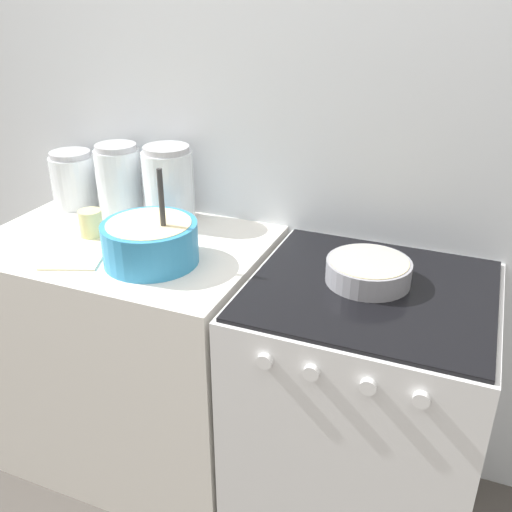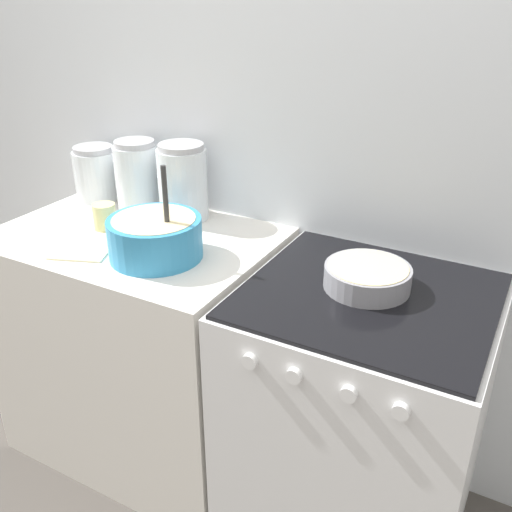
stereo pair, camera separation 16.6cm
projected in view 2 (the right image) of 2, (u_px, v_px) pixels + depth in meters
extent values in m
cube|color=silver|center=(305.00, 136.00, 1.85)|extent=(4.86, 0.05, 2.40)
cube|color=silver|center=(144.00, 344.00, 2.11)|extent=(0.93, 0.65, 0.89)
cube|color=silver|center=(357.00, 420.00, 1.76)|extent=(0.69, 0.65, 0.87)
cube|color=black|center=(369.00, 295.00, 1.56)|extent=(0.66, 0.62, 0.01)
cylinder|color=white|center=(250.00, 361.00, 1.42)|extent=(0.04, 0.02, 0.04)
cylinder|color=white|center=(294.00, 376.00, 1.36)|extent=(0.04, 0.02, 0.04)
cylinder|color=white|center=(349.00, 394.00, 1.30)|extent=(0.04, 0.02, 0.04)
cylinder|color=white|center=(401.00, 411.00, 1.25)|extent=(0.04, 0.02, 0.04)
cylinder|color=#338CBF|center=(155.00, 238.00, 1.74)|extent=(0.29, 0.29, 0.13)
cylinder|color=beige|center=(154.00, 229.00, 1.73)|extent=(0.25, 0.25, 0.07)
cylinder|color=#333333|center=(166.00, 211.00, 1.68)|extent=(0.02, 0.02, 0.28)
cylinder|color=gray|center=(367.00, 277.00, 1.58)|extent=(0.24, 0.24, 0.06)
cylinder|color=beige|center=(367.00, 275.00, 1.57)|extent=(0.22, 0.22, 0.06)
cylinder|color=silver|center=(96.00, 175.00, 2.20)|extent=(0.16, 0.16, 0.19)
cylinder|color=silver|center=(97.00, 185.00, 2.21)|extent=(0.14, 0.14, 0.11)
cylinder|color=#B2B2B7|center=(93.00, 149.00, 2.15)|extent=(0.15, 0.15, 0.02)
cylinder|color=silver|center=(137.00, 178.00, 2.10)|extent=(0.16, 0.16, 0.24)
cylinder|color=olive|center=(138.00, 190.00, 2.12)|extent=(0.14, 0.14, 0.14)
cylinder|color=#B2B2B7|center=(134.00, 143.00, 2.04)|extent=(0.14, 0.14, 0.02)
cylinder|color=silver|center=(183.00, 184.00, 2.01)|extent=(0.17, 0.17, 0.25)
cylinder|color=red|center=(184.00, 198.00, 2.03)|extent=(0.15, 0.15, 0.15)
cylinder|color=#B2B2B7|center=(181.00, 147.00, 1.95)|extent=(0.16, 0.16, 0.02)
cylinder|color=beige|center=(105.00, 217.00, 1.94)|extent=(0.08, 0.08, 0.09)
cube|color=beige|center=(87.00, 245.00, 1.84)|extent=(0.24, 0.27, 0.01)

